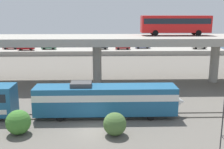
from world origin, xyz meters
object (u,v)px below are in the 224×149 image
object	(u,v)px
parked_car_0	(26,48)
transit_bus_on_overpass	(176,23)
train_locomotive	(113,99)
parked_car_3	(142,46)
parked_car_1	(123,47)
parked_car_4	(101,47)
parked_car_5	(11,47)
parked_car_2	(49,47)
parked_car_6	(199,46)

from	to	relation	value
parked_car_0	transit_bus_on_overpass	bearing A→B (deg)	-41.47
train_locomotive	parked_car_3	distance (m)	52.82
parked_car_1	parked_car_4	size ratio (longest dim) A/B	1.01
parked_car_5	parked_car_2	bearing A→B (deg)	175.74
parked_car_1	parked_car_5	world-z (taller)	same
parked_car_1	parked_car_2	distance (m)	21.73
train_locomotive	parked_car_4	xyz separation A→B (m)	(-1.88, 50.12, -0.09)
parked_car_1	parked_car_6	size ratio (longest dim) A/B	1.04
parked_car_1	parked_car_5	bearing A→B (deg)	-3.05
train_locomotive	parked_car_3	bearing A→B (deg)	78.38
parked_car_3	parked_car_6	xyz separation A→B (m)	(16.73, -1.65, -0.00)
parked_car_0	parked_car_6	xyz separation A→B (m)	(50.71, 1.52, -0.00)
parked_car_3	train_locomotive	bearing A→B (deg)	-101.62
parked_car_4	parked_car_2	bearing A→B (deg)	-1.17
parked_car_0	parked_car_4	bearing A→B (deg)	4.13
parked_car_2	parked_car_1	bearing A→B (deg)	177.58
parked_car_1	parked_car_6	xyz separation A→B (m)	(22.78, 0.58, -0.00)
parked_car_2	parked_car_5	world-z (taller)	same
transit_bus_on_overpass	parked_car_0	world-z (taller)	transit_bus_on_overpass
train_locomotive	parked_car_2	xyz separation A→B (m)	(-17.13, 50.43, -0.09)
parked_car_5	parked_car_6	bearing A→B (deg)	178.79
train_locomotive	parked_car_6	distance (m)	57.08
transit_bus_on_overpass	parked_car_1	size ratio (longest dim) A/B	2.80
parked_car_4	parked_car_5	size ratio (longest dim) A/B	0.92
parked_car_3	parked_car_2	bearing A→B (deg)	-177.30
parked_car_1	parked_car_4	distance (m)	6.50
parked_car_2	parked_car_3	size ratio (longest dim) A/B	0.96
parked_car_1	parked_car_6	bearing A→B (deg)	-178.55
parked_car_1	parked_car_4	world-z (taller)	same
parked_car_0	parked_car_6	world-z (taller)	same
transit_bus_on_overpass	parked_car_4	world-z (taller)	transit_bus_on_overpass
parked_car_1	parked_car_6	world-z (taller)	same
transit_bus_on_overpass	parked_car_3	size ratio (longest dim) A/B	2.72
parked_car_0	parked_car_4	world-z (taller)	same
transit_bus_on_overpass	parked_car_1	bearing A→B (deg)	102.39
train_locomotive	transit_bus_on_overpass	size ratio (longest dim) A/B	1.45
parked_car_4	parked_car_5	bearing A→B (deg)	-2.49
parked_car_0	parked_car_2	size ratio (longest dim) A/B	1.10
parked_car_0	parked_car_1	world-z (taller)	same
transit_bus_on_overpass	parked_car_6	world-z (taller)	transit_bus_on_overpass
parked_car_5	transit_bus_on_overpass	bearing A→B (deg)	140.01
train_locomotive	parked_car_3	xyz separation A→B (m)	(10.64, 51.74, -0.09)
train_locomotive	parked_car_0	xyz separation A→B (m)	(-23.34, 48.57, -0.09)
parked_car_5	parked_car_3	bearing A→B (deg)	-179.32
parked_car_3	transit_bus_on_overpass	bearing A→B (deg)	-88.44
transit_bus_on_overpass	parked_car_5	world-z (taller)	transit_bus_on_overpass
parked_car_2	parked_car_3	distance (m)	27.80
parked_car_1	parked_car_2	bearing A→B (deg)	-2.42
parked_car_1	parked_car_2	world-z (taller)	same
parked_car_1	parked_car_5	xyz separation A→B (m)	(-33.01, 1.76, 0.00)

